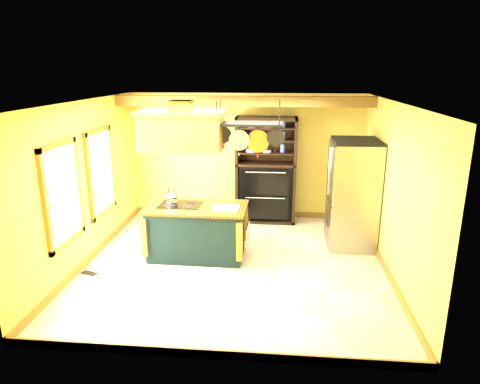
% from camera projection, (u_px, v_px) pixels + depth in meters
% --- Properties ---
extents(floor, '(5.00, 5.00, 0.00)m').
position_uv_depth(floor, '(234.00, 264.00, 7.27)').
color(floor, beige).
rests_on(floor, ground).
extents(ceiling, '(5.00, 5.00, 0.00)m').
position_uv_depth(ceiling, '(234.00, 102.00, 6.51)').
color(ceiling, white).
rests_on(ceiling, wall_back).
extents(wall_back, '(5.00, 0.02, 2.70)m').
position_uv_depth(wall_back, '(246.00, 157.00, 9.28)').
color(wall_back, '#DDC350').
rests_on(wall_back, floor).
extents(wall_front, '(5.00, 0.02, 2.70)m').
position_uv_depth(wall_front, '(209.00, 250.00, 4.50)').
color(wall_front, '#DDC350').
rests_on(wall_front, floor).
extents(wall_left, '(0.02, 5.00, 2.70)m').
position_uv_depth(wall_left, '(85.00, 184.00, 7.11)').
color(wall_left, '#DDC350').
rests_on(wall_left, floor).
extents(wall_right, '(0.02, 5.00, 2.70)m').
position_uv_depth(wall_right, '(393.00, 191.00, 6.67)').
color(wall_right, '#DDC350').
rests_on(wall_right, floor).
extents(ceiling_beam, '(5.00, 0.15, 0.20)m').
position_uv_depth(ceiling_beam, '(243.00, 101.00, 8.17)').
color(ceiling_beam, olive).
rests_on(ceiling_beam, ceiling).
extents(window_near, '(0.06, 1.06, 1.56)m').
position_uv_depth(window_near, '(63.00, 194.00, 6.33)').
color(window_near, olive).
rests_on(window_near, wall_left).
extents(window_far, '(0.06, 1.06, 1.56)m').
position_uv_depth(window_far, '(101.00, 172.00, 7.67)').
color(window_far, olive).
rests_on(window_far, wall_left).
extents(kitchen_island, '(1.76, 1.00, 1.11)m').
position_uv_depth(kitchen_island, '(197.00, 231.00, 7.45)').
color(kitchen_island, black).
rests_on(kitchen_island, floor).
extents(range_hood, '(1.41, 0.80, 0.80)m').
position_uv_depth(range_hood, '(182.00, 129.00, 6.98)').
color(range_hood, gold).
rests_on(range_hood, ceiling).
extents(pot_rack, '(1.15, 0.54, 0.85)m').
position_uv_depth(pot_rack, '(249.00, 129.00, 6.88)').
color(pot_rack, black).
rests_on(pot_rack, ceiling).
extents(refrigerator, '(0.84, 0.99, 1.94)m').
position_uv_depth(refrigerator, '(352.00, 196.00, 7.82)').
color(refrigerator, gray).
rests_on(refrigerator, floor).
extents(hutch, '(1.27, 0.58, 2.24)m').
position_uv_depth(hutch, '(266.00, 181.00, 9.14)').
color(hutch, black).
rests_on(hutch, floor).
extents(floor_register, '(0.30, 0.20, 0.01)m').
position_uv_depth(floor_register, '(89.00, 273.00, 6.92)').
color(floor_register, black).
rests_on(floor_register, floor).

